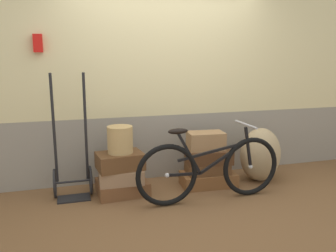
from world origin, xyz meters
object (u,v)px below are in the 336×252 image
at_px(suitcase_4, 207,168).
at_px(bicycle, 210,169).
at_px(luggage_trolley, 72,171).
at_px(suitcase_0, 122,187).
at_px(burlap_sack, 260,155).
at_px(suitcase_1, 121,176).
at_px(suitcase_6, 206,141).
at_px(suitcase_2, 120,161).
at_px(wicker_basket, 120,140).
at_px(suitcase_5, 209,156).
at_px(suitcase_3, 208,179).

xyz_separation_m(suitcase_4, bicycle, (-0.15, -0.42, 0.13)).
bearing_deg(bicycle, luggage_trolley, 159.26).
relative_size(suitcase_0, burlap_sack, 0.83).
distance_m(suitcase_1, suitcase_6, 1.11).
height_order(luggage_trolley, bicycle, luggage_trolley).
height_order(suitcase_2, wicker_basket, wicker_basket).
bearing_deg(wicker_basket, bicycle, -25.18).
bearing_deg(luggage_trolley, suitcase_0, -9.35).
height_order(luggage_trolley, burlap_sack, luggage_trolley).
distance_m(suitcase_5, suitcase_6, 0.20).
height_order(suitcase_5, luggage_trolley, luggage_trolley).
xyz_separation_m(suitcase_1, suitcase_2, (-0.00, 0.01, 0.17)).
relative_size(suitcase_2, burlap_sack, 0.74).
bearing_deg(suitcase_6, suitcase_4, -68.95).
bearing_deg(luggage_trolley, suitcase_1, -14.95).
bearing_deg(wicker_basket, suitcase_3, -0.92).
distance_m(suitcase_3, suitcase_4, 0.15).
bearing_deg(suitcase_5, burlap_sack, 5.47).
height_order(wicker_basket, burlap_sack, wicker_basket).
distance_m(suitcase_1, suitcase_4, 1.08).
bearing_deg(wicker_basket, suitcase_5, -0.74).
relative_size(suitcase_2, suitcase_4, 0.99).
bearing_deg(suitcase_5, suitcase_1, -172.67).
bearing_deg(suitcase_3, suitcase_6, 125.70).
bearing_deg(burlap_sack, suitcase_2, 179.31).
bearing_deg(suitcase_3, suitcase_1, -175.81).
distance_m(suitcase_5, bicycle, 0.45).
xyz_separation_m(wicker_basket, burlap_sack, (1.79, -0.03, -0.31)).
bearing_deg(suitcase_4, bicycle, -104.59).
bearing_deg(luggage_trolley, suitcase_5, -4.70).
relative_size(suitcase_2, suitcase_6, 1.16).
relative_size(suitcase_2, suitcase_5, 0.93).
bearing_deg(suitcase_1, suitcase_3, 2.66).
bearing_deg(suitcase_0, suitcase_1, -113.99).
relative_size(suitcase_5, luggage_trolley, 0.39).
bearing_deg(suitcase_5, suitcase_0, -175.41).
height_order(suitcase_2, suitcase_5, suitcase_2).
distance_m(suitcase_6, burlap_sack, 0.77).
height_order(suitcase_5, wicker_basket, wicker_basket).
xyz_separation_m(suitcase_6, wicker_basket, (-1.06, -0.02, 0.09)).
bearing_deg(suitcase_6, luggage_trolley, -178.87).
xyz_separation_m(suitcase_2, bicycle, (0.93, -0.42, -0.05)).
distance_m(suitcase_0, suitcase_3, 1.07).
bearing_deg(suitcase_2, suitcase_6, -4.96).
bearing_deg(suitcase_6, wicker_basket, -174.14).
bearing_deg(wicker_basket, suitcase_6, 1.34).
bearing_deg(suitcase_6, suitcase_1, -172.90).
distance_m(luggage_trolley, burlap_sack, 2.34).
relative_size(luggage_trolley, burlap_sack, 2.04).
relative_size(wicker_basket, burlap_sack, 0.44).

